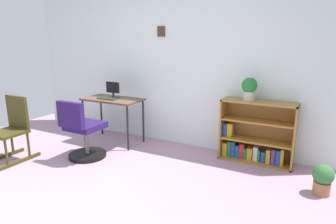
# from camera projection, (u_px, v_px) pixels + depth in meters

# --- Properties ---
(ground_plane) EXTENTS (6.24, 6.24, 0.00)m
(ground_plane) POSITION_uv_depth(u_px,v_px,m) (69.00, 201.00, 2.93)
(ground_plane) COLOR #AA879B
(wall_back) EXTENTS (5.20, 0.12, 2.48)m
(wall_back) POSITION_uv_depth(u_px,v_px,m) (168.00, 64.00, 4.48)
(wall_back) COLOR silver
(wall_back) RESTS_ON ground_plane
(desk) EXTENTS (0.94, 0.50, 0.72)m
(desk) POSITION_uv_depth(u_px,v_px,m) (113.00, 103.00, 4.53)
(desk) COLOR brown
(desk) RESTS_ON ground_plane
(monitor) EXTENTS (0.24, 0.19, 0.25)m
(monitor) POSITION_uv_depth(u_px,v_px,m) (113.00, 91.00, 4.54)
(monitor) COLOR #262628
(monitor) RESTS_ON desk
(keyboard) EXTENTS (0.32, 0.12, 0.02)m
(keyboard) POSITION_uv_depth(u_px,v_px,m) (107.00, 99.00, 4.46)
(keyboard) COLOR #2A3423
(keyboard) RESTS_ON desk
(office_chair) EXTENTS (0.52, 0.55, 0.84)m
(office_chair) POSITION_uv_depth(u_px,v_px,m) (83.00, 134.00, 3.93)
(office_chair) COLOR black
(office_chair) RESTS_ON ground_plane
(rocking_chair) EXTENTS (0.42, 0.64, 0.87)m
(rocking_chair) POSITION_uv_depth(u_px,v_px,m) (12.00, 128.00, 3.89)
(rocking_chair) COLOR #3E3814
(rocking_chair) RESTS_ON ground_plane
(bookshelf_low) EXTENTS (0.95, 0.30, 0.84)m
(bookshelf_low) POSITION_uv_depth(u_px,v_px,m) (255.00, 135.00, 3.86)
(bookshelf_low) COLOR olive
(bookshelf_low) RESTS_ON ground_plane
(potted_plant_on_shelf) EXTENTS (0.20, 0.20, 0.30)m
(potted_plant_on_shelf) POSITION_uv_depth(u_px,v_px,m) (249.00, 88.00, 3.71)
(potted_plant_on_shelf) COLOR #B7B2A8
(potted_plant_on_shelf) RESTS_ON bookshelf_low
(potted_plant_floor) EXTENTS (0.22, 0.22, 0.34)m
(potted_plant_floor) POSITION_uv_depth(u_px,v_px,m) (323.00, 178.00, 3.02)
(potted_plant_floor) COLOR #9E6642
(potted_plant_floor) RESTS_ON ground_plane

